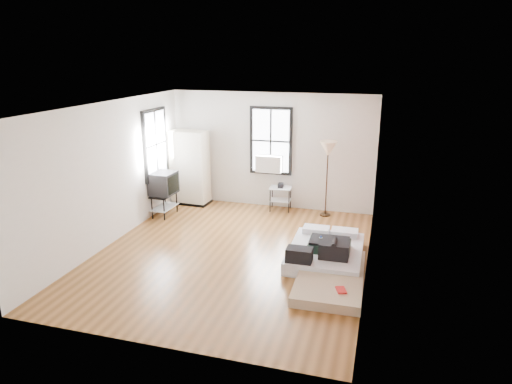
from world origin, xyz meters
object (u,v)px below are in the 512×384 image
(mattress_main, at_px, (325,252))
(wardrobe, at_px, (190,168))
(mattress_bare, at_px, (330,269))
(tv_stand, at_px, (164,185))
(side_table, at_px, (281,192))
(floor_lamp, at_px, (328,152))

(mattress_main, bearing_deg, wardrobe, 146.35)
(mattress_bare, bearing_deg, mattress_main, 104.04)
(mattress_bare, relative_size, tv_stand, 1.96)
(mattress_bare, bearing_deg, side_table, 115.73)
(mattress_main, distance_m, tv_stand, 4.24)
(mattress_bare, bearing_deg, tv_stand, 152.56)
(wardrobe, xyz_separation_m, side_table, (2.32, 0.07, -0.46))
(mattress_bare, distance_m, side_table, 3.53)
(mattress_main, height_order, side_table, side_table)
(mattress_main, height_order, wardrobe, wardrobe)
(mattress_bare, xyz_separation_m, floor_lamp, (-0.50, 3.05, 1.39))
(side_table, bearing_deg, mattress_main, -60.16)
(mattress_main, distance_m, wardrobe, 4.53)
(mattress_bare, distance_m, tv_stand, 4.64)
(mattress_main, relative_size, tv_stand, 1.72)
(mattress_main, bearing_deg, tv_stand, 159.99)
(side_table, bearing_deg, mattress_bare, -62.80)
(mattress_main, xyz_separation_m, side_table, (-1.43, 2.49, 0.30))
(mattress_main, xyz_separation_m, mattress_bare, (0.17, -0.63, -0.02))
(wardrobe, relative_size, side_table, 2.72)
(side_table, height_order, floor_lamp, floor_lamp)
(mattress_main, distance_m, mattress_bare, 0.65)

